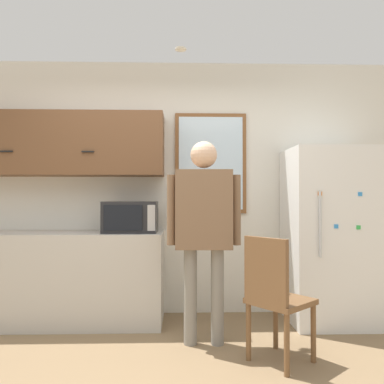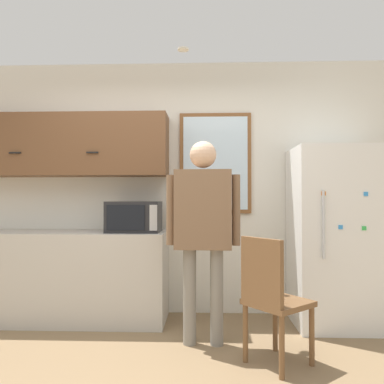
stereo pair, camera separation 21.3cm
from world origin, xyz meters
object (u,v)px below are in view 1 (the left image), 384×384
Objects in this scene: microwave at (131,217)px; person at (204,219)px; chair at (274,293)px; refrigerator at (329,235)px.

person reaches higher than microwave.
refrigerator is at bearing -80.10° from chair.
person is at bearing -37.72° from microwave.
chair is (-0.78, -0.92, -0.34)m from refrigerator.
microwave is 0.30× the size of refrigerator.
person is at bearing 12.03° from chair.
microwave is at bearing 179.82° from refrigerator.
microwave is at bearing 12.34° from chair.
refrigerator is (1.28, 0.53, -0.19)m from person.
refrigerator is at bearing 24.28° from person.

